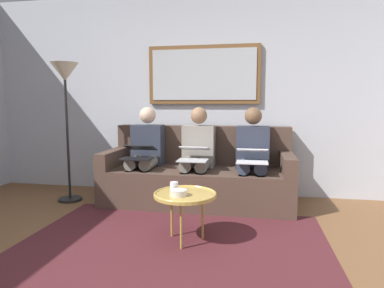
{
  "coord_description": "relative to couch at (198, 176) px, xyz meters",
  "views": [
    {
      "loc": [
        -0.65,
        1.81,
        1.18
      ],
      "look_at": [
        0.0,
        -1.7,
        0.75
      ],
      "focal_mm": 31.34,
      "sensor_mm": 36.0,
      "label": 1
    }
  ],
  "objects": [
    {
      "name": "couch",
      "position": [
        0.0,
        0.0,
        0.0
      ],
      "size": [
        2.2,
        0.9,
        0.9
      ],
      "color": "#4C382D",
      "rests_on": "ground_plane"
    },
    {
      "name": "laptop_silver",
      "position": [
        0.0,
        0.31,
        0.32
      ],
      "size": [
        0.32,
        0.37,
        0.16
      ],
      "color": "silver"
    },
    {
      "name": "coffee_table",
      "position": [
        -0.09,
        1.22,
        0.1
      ],
      "size": [
        0.54,
        0.54,
        0.43
      ],
      "color": "tan",
      "rests_on": "ground_plane"
    },
    {
      "name": "area_rug",
      "position": [
        0.0,
        1.27,
        -0.31
      ],
      "size": [
        2.6,
        1.8,
        0.01
      ],
      "primitive_type": "cube",
      "color": "#4C1E23",
      "rests_on": "ground_plane"
    },
    {
      "name": "person_middle",
      "position": [
        0.0,
        0.07,
        0.3
      ],
      "size": [
        0.38,
        0.58,
        1.14
      ],
      "color": "gray",
      "rests_on": "couch"
    },
    {
      "name": "wall_rear",
      "position": [
        0.0,
        -0.48,
        0.99
      ],
      "size": [
        6.0,
        0.12,
        2.6
      ],
      "primitive_type": "cube",
      "color": "#B7BCC6",
      "rests_on": "ground_plane"
    },
    {
      "name": "person_left",
      "position": [
        -0.64,
        0.07,
        0.3
      ],
      "size": [
        0.38,
        0.58,
        1.14
      ],
      "color": "#2D3342",
      "rests_on": "couch"
    },
    {
      "name": "bowl",
      "position": [
        -0.05,
        1.29,
        0.14
      ],
      "size": [
        0.14,
        0.14,
        0.05
      ],
      "primitive_type": "cylinder",
      "color": "beige",
      "rests_on": "coffee_table"
    },
    {
      "name": "framed_mirror",
      "position": [
        0.0,
        -0.39,
        1.24
      ],
      "size": [
        1.44,
        0.05,
        0.74
      ],
      "color": "brown"
    },
    {
      "name": "laptop_white",
      "position": [
        -0.64,
        0.31,
        0.32
      ],
      "size": [
        0.33,
        0.35,
        0.15
      ],
      "color": "white"
    },
    {
      "name": "laptop_black",
      "position": [
        0.64,
        0.31,
        0.31
      ],
      "size": [
        0.34,
        0.35,
        0.16
      ],
      "color": "black"
    },
    {
      "name": "cup",
      "position": [
        0.01,
        1.19,
        0.16
      ],
      "size": [
        0.07,
        0.07,
        0.09
      ],
      "primitive_type": "cylinder",
      "color": "silver",
      "rests_on": "coffee_table"
    },
    {
      "name": "standing_lamp",
      "position": [
        1.55,
        0.27,
        1.06
      ],
      "size": [
        0.32,
        0.32,
        1.66
      ],
      "color": "black",
      "rests_on": "ground_plane"
    },
    {
      "name": "person_right",
      "position": [
        0.64,
        0.07,
        0.3
      ],
      "size": [
        0.38,
        0.58,
        1.14
      ],
      "color": "#2D3342",
      "rests_on": "couch"
    }
  ]
}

